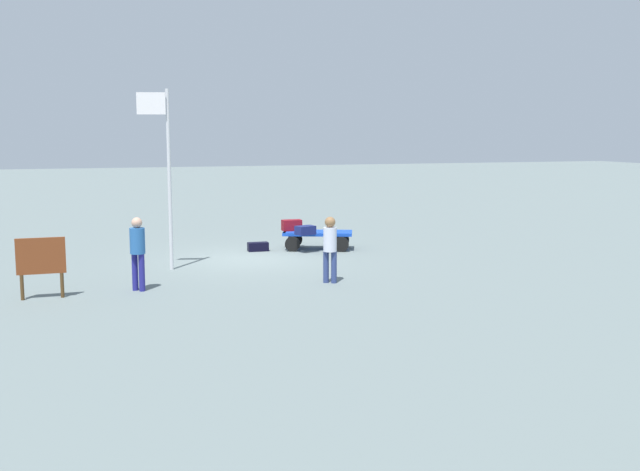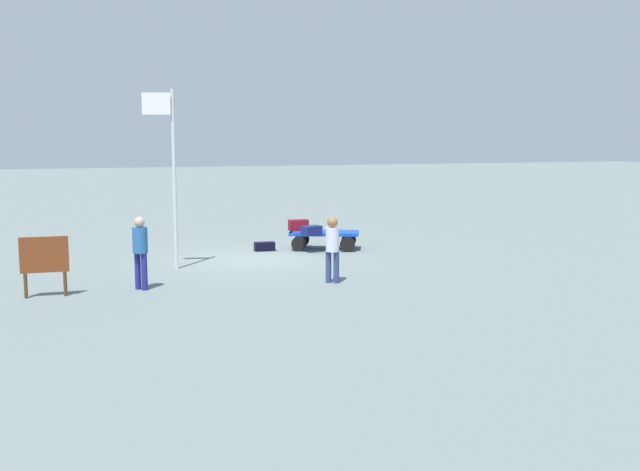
# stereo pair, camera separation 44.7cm
# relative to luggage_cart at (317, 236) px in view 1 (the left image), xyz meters

# --- Properties ---
(ground_plane) EXTENTS (120.00, 120.00, 0.00)m
(ground_plane) POSITION_rel_luggage_cart_xyz_m (2.37, 1.13, -0.42)
(ground_plane) COLOR slate
(luggage_cart) EXTENTS (2.35, 1.73, 0.57)m
(luggage_cart) POSITION_rel_luggage_cart_xyz_m (0.00, 0.00, 0.00)
(luggage_cart) COLOR #1440B4
(luggage_cart) RESTS_ON ground
(suitcase_maroon) EXTENTS (0.64, 0.53, 0.27)m
(suitcase_maroon) POSITION_rel_luggage_cart_xyz_m (0.56, 0.57, 0.28)
(suitcase_maroon) COLOR navy
(suitcase_maroon) RESTS_ON luggage_cart
(suitcase_navy) EXTENTS (0.61, 0.36, 0.34)m
(suitcase_navy) POSITION_rel_luggage_cart_xyz_m (0.70, -0.45, 0.32)
(suitcase_navy) COLOR maroon
(suitcase_navy) RESTS_ON luggage_cart
(suitcase_grey) EXTENTS (0.64, 0.33, 0.27)m
(suitcase_grey) POSITION_rel_luggage_cart_xyz_m (1.86, -0.22, -0.29)
(suitcase_grey) COLOR black
(suitcase_grey) RESTS_ON ground
(worker_lead) EXTENTS (0.45, 0.45, 1.63)m
(worker_lead) POSITION_rel_luggage_cart_xyz_m (1.36, 5.20, 0.53)
(worker_lead) COLOR navy
(worker_lead) RESTS_ON ground
(worker_trailing) EXTENTS (0.49, 0.49, 1.72)m
(worker_trailing) POSITION_rel_luggage_cart_xyz_m (5.90, 4.68, 0.60)
(worker_trailing) COLOR navy
(worker_trailing) RESTS_ON ground
(flagpole) EXTENTS (0.84, 0.20, 4.80)m
(flagpole) POSITION_rel_luggage_cart_xyz_m (4.90, 2.14, 2.40)
(flagpole) COLOR silver
(flagpole) RESTS_ON ground
(signboard) EXTENTS (1.04, 0.08, 1.37)m
(signboard) POSITION_rel_luggage_cart_xyz_m (8.00, 4.89, 0.46)
(signboard) COLOR #4C3319
(signboard) RESTS_ON ground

